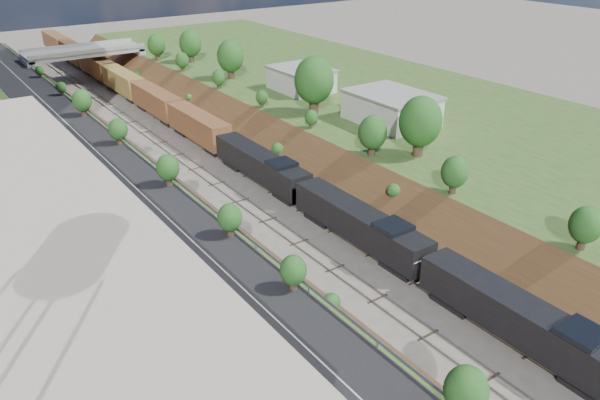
{
  "coord_description": "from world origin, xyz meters",
  "views": [
    {
      "loc": [
        -33.91,
        -7.58,
        31.47
      ],
      "look_at": [
        -3.55,
        36.11,
        6.0
      ],
      "focal_mm": 35.0,
      "sensor_mm": 36.0,
      "label": 1
    }
  ],
  "objects": [
    {
      "name": "platform_right",
      "position": [
        33.0,
        60.0,
        2.5
      ],
      "size": [
        44.0,
        180.0,
        5.0
      ],
      "primitive_type": "cube",
      "color": "#2F5523",
      "rests_on": "ground"
    },
    {
      "name": "white_building_near",
      "position": [
        23.5,
        52.0,
        7.0
      ],
      "size": [
        9.0,
        12.0,
        4.0
      ],
      "primitive_type": "cube",
      "color": "silver",
      "rests_on": "platform_right"
    },
    {
      "name": "white_building_far",
      "position": [
        23.0,
        74.0,
        6.8
      ],
      "size": [
        8.0,
        10.0,
        3.6
      ],
      "primitive_type": "cube",
      "color": "silver",
      "rests_on": "platform_right"
    },
    {
      "name": "embankment_right",
      "position": [
        11.0,
        60.0,
        0.0
      ],
      "size": [
        10.0,
        180.0,
        10.0
      ],
      "primitive_type": "cube",
      "rotation": [
        0.0,
        0.79,
        0.0
      ],
      "color": "brown",
      "rests_on": "ground"
    },
    {
      "name": "embankment_left",
      "position": [
        -11.0,
        60.0,
        0.0
      ],
      "size": [
        10.0,
        180.0,
        10.0
      ],
      "primitive_type": "cube",
      "rotation": [
        0.0,
        0.79,
        0.0
      ],
      "color": "brown",
      "rests_on": "ground"
    },
    {
      "name": "rail_right_track",
      "position": [
        2.6,
        60.0,
        0.09
      ],
      "size": [
        1.58,
        180.0,
        0.18
      ],
      "primitive_type": "cube",
      "color": "gray",
      "rests_on": "ground"
    },
    {
      "name": "tree_right_large",
      "position": [
        17.0,
        40.0,
        9.38
      ],
      "size": [
        5.25,
        5.25,
        7.61
      ],
      "color": "#473323",
      "rests_on": "platform_right"
    },
    {
      "name": "tree_left_crest",
      "position": [
        -11.8,
        20.0,
        7.04
      ],
      "size": [
        2.45,
        2.45,
        3.55
      ],
      "color": "#473323",
      "rests_on": "platform_left"
    },
    {
      "name": "freight_train",
      "position": [
        2.6,
        87.93,
        2.7
      ],
      "size": [
        3.19,
        161.99,
        4.72
      ],
      "color": "black",
      "rests_on": "ground"
    },
    {
      "name": "rail_left_track",
      "position": [
        -2.6,
        60.0,
        0.09
      ],
      "size": [
        1.58,
        180.0,
        0.18
      ],
      "primitive_type": "cube",
      "color": "gray",
      "rests_on": "ground"
    },
    {
      "name": "commercial_building",
      "position": [
        -28.0,
        38.0,
        8.51
      ],
      "size": [
        14.3,
        62.3,
        7.0
      ],
      "color": "brown",
      "rests_on": "platform_left"
    },
    {
      "name": "overpass",
      "position": [
        0.0,
        122.0,
        4.92
      ],
      "size": [
        24.5,
        8.3,
        7.4
      ],
      "color": "gray",
      "rests_on": "ground"
    },
    {
      "name": "road",
      "position": [
        -15.5,
        60.0,
        5.05
      ],
      "size": [
        8.0,
        180.0,
        0.1
      ],
      "primitive_type": "cube",
      "color": "black",
      "rests_on": "platform_left"
    },
    {
      "name": "guardrail",
      "position": [
        -11.4,
        59.8,
        5.55
      ],
      "size": [
        0.1,
        171.0,
        0.7
      ],
      "color": "#99999E",
      "rests_on": "platform_left"
    }
  ]
}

